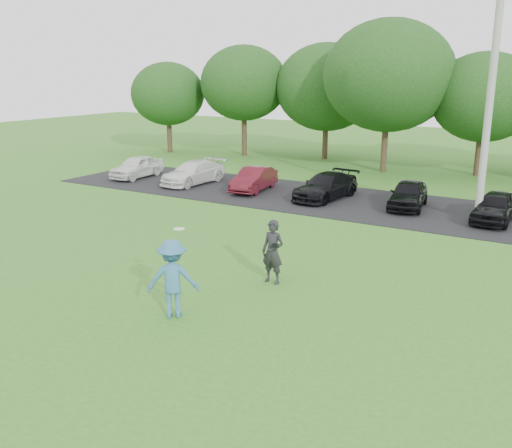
{
  "coord_description": "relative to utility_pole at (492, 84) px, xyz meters",
  "views": [
    {
      "loc": [
        8.5,
        -10.86,
        5.84
      ],
      "look_at": [
        0.0,
        3.5,
        1.3
      ],
      "focal_mm": 40.0,
      "sensor_mm": 36.0,
      "label": 1
    }
  ],
  "objects": [
    {
      "name": "camera_bystander",
      "position": [
        -3.77,
        -9.83,
        -4.39
      ],
      "size": [
        0.68,
        0.47,
        1.82
      ],
      "color": "black",
      "rests_on": "ground"
    },
    {
      "name": "parked_cars",
      "position": [
        -4.89,
        0.7,
        -4.68
      ],
      "size": [
        27.93,
        4.56,
        1.19
      ],
      "color": "white",
      "rests_on": "parking_lot"
    },
    {
      "name": "utility_pole",
      "position": [
        0.0,
        0.0,
        0.0
      ],
      "size": [
        0.28,
        0.28,
        10.6
      ],
      "primitive_type": "cylinder",
      "color": "#9FA09B",
      "rests_on": "ground"
    },
    {
      "name": "tree_row",
      "position": [
        -3.44,
        10.5,
        -0.39
      ],
      "size": [
        42.39,
        9.85,
        8.64
      ],
      "color": "#38281C",
      "rests_on": "ground"
    },
    {
      "name": "ground",
      "position": [
        -4.96,
        -12.26,
        -5.3
      ],
      "size": [
        100.0,
        100.0,
        0.0
      ],
      "primitive_type": "plane",
      "color": "#346D1F",
      "rests_on": "ground"
    },
    {
      "name": "parking_lot",
      "position": [
        -4.96,
        0.74,
        -5.28
      ],
      "size": [
        32.0,
        6.5,
        0.03
      ],
      "primitive_type": "cube",
      "color": "black",
      "rests_on": "ground"
    },
    {
      "name": "frisbee_player",
      "position": [
        -4.74,
        -13.05,
        -4.32
      ],
      "size": [
        1.45,
        1.29,
        2.3
      ],
      "color": "teal",
      "rests_on": "ground"
    }
  ]
}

